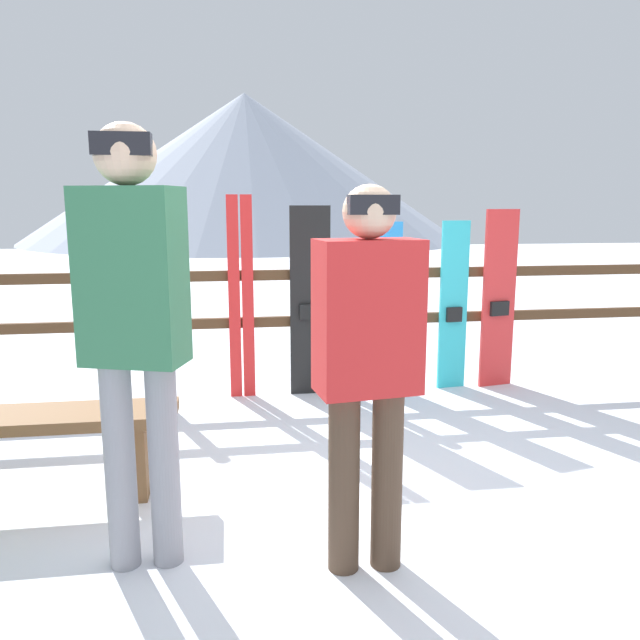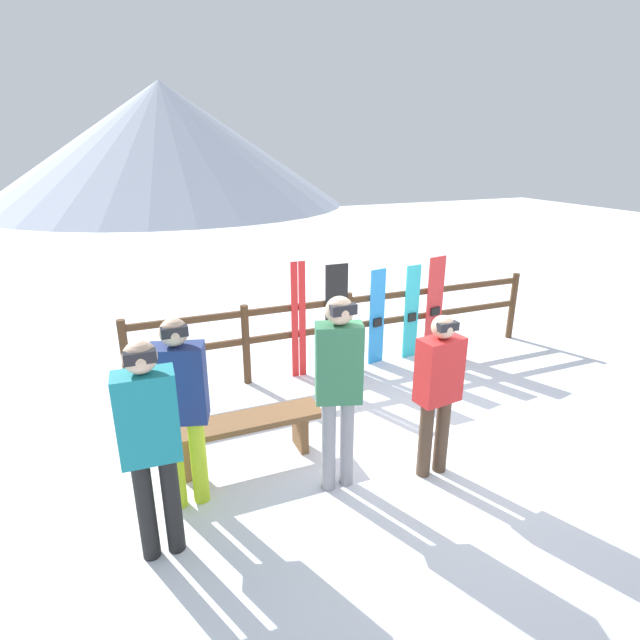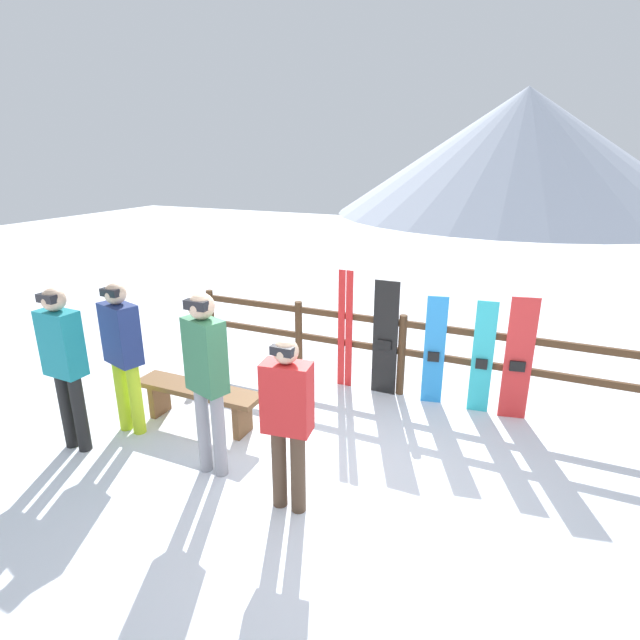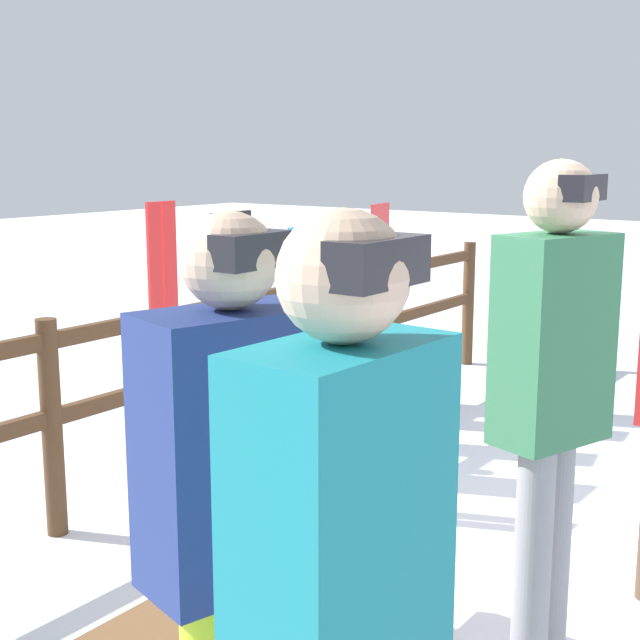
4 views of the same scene
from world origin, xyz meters
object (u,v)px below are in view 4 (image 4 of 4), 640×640
at_px(person_teal, 342,610).
at_px(snowboard_blue, 299,335).
at_px(ski_pair_red, 165,351).
at_px(snowboard_red, 379,307).
at_px(person_navy, 234,512).
at_px(snowboard_black_stripe, 234,342).
at_px(person_plaid_green, 552,382).
at_px(bench, 261,606).
at_px(snowboard_cyan, 349,321).

bearing_deg(person_teal, snowboard_blue, 38.54).
distance_m(ski_pair_red, snowboard_red, 2.12).
bearing_deg(person_navy, snowboard_red, 27.83).
relative_size(ski_pair_red, snowboard_black_stripe, 1.05).
xyz_separation_m(person_plaid_green, person_navy, (-1.29, 0.27, -0.09)).
bearing_deg(bench, snowboard_red, 26.26).
bearing_deg(person_teal, snowboard_red, 31.53).
bearing_deg(person_teal, person_navy, 61.31).
bearing_deg(snowboard_black_stripe, snowboard_red, -0.00).
bearing_deg(snowboard_blue, snowboard_red, 0.01).
bearing_deg(person_teal, snowboard_cyan, 34.11).
distance_m(person_plaid_green, person_navy, 1.32).
bearing_deg(snowboard_blue, snowboard_black_stripe, 179.99).
distance_m(bench, person_navy, 0.98).
xyz_separation_m(bench, snowboard_red, (3.27, 1.61, 0.38)).
distance_m(person_plaid_green, ski_pair_red, 2.38).
bearing_deg(bench, snowboard_blue, 34.84).
relative_size(person_plaid_green, ski_pair_red, 1.15).
bearing_deg(person_teal, person_plaid_green, 8.42).
distance_m(person_plaid_green, snowboard_black_stripe, 2.55).
bearing_deg(snowboard_cyan, person_plaid_green, -133.51).
xyz_separation_m(person_teal, snowboard_cyan, (3.76, 2.54, -0.34)).
bearing_deg(snowboard_red, bench, -153.74).
relative_size(person_teal, snowboard_blue, 1.27).
relative_size(bench, snowboard_blue, 1.12).
bearing_deg(ski_pair_red, person_teal, -128.53).
bearing_deg(bench, person_teal, -133.24).
relative_size(ski_pair_red, snowboard_cyan, 1.15).
relative_size(snowboard_blue, snowboard_red, 0.93).
xyz_separation_m(person_plaid_green, snowboard_red, (2.59, 2.31, -0.35)).
relative_size(person_plaid_green, snowboard_red, 1.23).
xyz_separation_m(bench, ski_pair_red, (1.15, 1.62, 0.44)).
height_order(person_plaid_green, ski_pair_red, person_plaid_green).
bearing_deg(snowboard_black_stripe, person_navy, -138.33).
relative_size(ski_pair_red, snowboard_blue, 1.15).
xyz_separation_m(person_navy, snowboard_black_stripe, (2.30, 2.04, -0.25)).
xyz_separation_m(person_plaid_green, snowboard_blue, (1.63, 2.31, -0.40)).
height_order(person_plaid_green, snowboard_blue, person_plaid_green).
xyz_separation_m(person_navy, ski_pair_red, (1.75, 2.05, -0.21)).
distance_m(person_teal, snowboard_red, 4.87).
xyz_separation_m(snowboard_blue, snowboard_red, (0.95, 0.00, 0.05)).
bearing_deg(person_navy, bench, 35.60).
xyz_separation_m(person_plaid_green, ski_pair_red, (0.47, 2.32, -0.29)).
height_order(ski_pair_red, snowboard_cyan, ski_pair_red).
xyz_separation_m(bench, person_navy, (-0.60, -0.43, 0.65)).
xyz_separation_m(person_navy, snowboard_blue, (2.92, 2.04, -0.31)).
relative_size(person_navy, snowboard_blue, 1.24).
relative_size(person_navy, ski_pair_red, 1.08).
distance_m(ski_pair_red, snowboard_black_stripe, 0.54).
bearing_deg(ski_pair_red, snowboard_red, -0.09).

